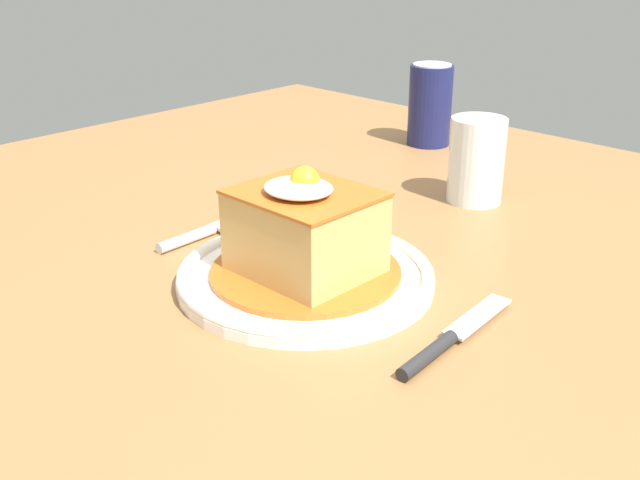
% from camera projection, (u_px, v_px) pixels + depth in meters
% --- Properties ---
extents(dining_table, '(1.39, 1.04, 0.76)m').
position_uv_depth(dining_table, '(400.00, 322.00, 0.86)').
color(dining_table, olive).
rests_on(dining_table, ground_plane).
extents(main_plate, '(0.25, 0.25, 0.02)m').
position_uv_depth(main_plate, '(306.00, 275.00, 0.73)').
color(main_plate, white).
rests_on(main_plate, dining_table).
extents(sandwich_meal, '(0.18, 0.18, 0.11)m').
position_uv_depth(sandwich_meal, '(305.00, 235.00, 0.71)').
color(sandwich_meal, '#B75B1E').
rests_on(sandwich_meal, main_plate).
extents(fork, '(0.02, 0.14, 0.01)m').
position_uv_depth(fork, '(202.00, 233.00, 0.84)').
color(fork, silver).
rests_on(fork, dining_table).
extents(knife, '(0.03, 0.17, 0.01)m').
position_uv_depth(knife, '(443.00, 343.00, 0.62)').
color(knife, '#262628').
rests_on(knife, dining_table).
extents(soda_can, '(0.07, 0.07, 0.12)m').
position_uv_depth(soda_can, '(430.00, 105.00, 1.16)').
color(soda_can, '#191E51').
rests_on(soda_can, dining_table).
extents(drinking_glass, '(0.07, 0.07, 0.10)m').
position_uv_depth(drinking_glass, '(476.00, 166.00, 0.93)').
color(drinking_glass, silver).
rests_on(drinking_glass, dining_table).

